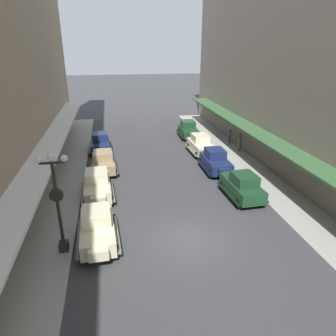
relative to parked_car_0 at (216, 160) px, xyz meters
name	(u,v)px	position (x,y,z in m)	size (l,w,h in m)	color
ground_plane	(188,239)	(-4.53, -9.07, -0.94)	(200.00, 200.00, 0.00)	#38383A
sidewalk_left	(42,254)	(-12.03, -9.07, -0.87)	(3.00, 60.00, 0.15)	#99968E
sidewalk_right	(314,225)	(2.97, -9.07, -0.87)	(3.00, 60.00, 0.15)	#99968E
parked_car_0	(216,160)	(0.00, 0.00, 0.00)	(2.16, 4.27, 1.84)	#19234C
parked_car_1	(97,227)	(-9.26, -8.47, 0.00)	(2.30, 4.32, 1.84)	beige
parked_car_2	(97,184)	(-9.40, -3.02, 0.00)	(2.30, 4.32, 1.84)	beige
parked_car_3	(188,129)	(0.27, 10.27, 0.00)	(2.26, 4.30, 1.84)	#193D23
parked_car_4	(100,143)	(-9.37, 6.80, 0.00)	(2.23, 4.29, 1.84)	#19234C
parked_car_5	(201,144)	(0.04, 4.52, 0.00)	(2.28, 4.31, 1.84)	beige
parked_car_6	(103,161)	(-9.03, 1.53, 0.00)	(2.30, 4.32, 1.84)	#997F5B
parked_car_7	(242,185)	(0.22, -4.97, 0.00)	(2.27, 4.31, 1.84)	#193D23
lamp_post_with_clock	(57,200)	(-10.93, -9.06, 2.04)	(1.42, 0.44, 5.16)	black
fire_hydrant	(254,180)	(1.82, -3.43, -0.38)	(0.24, 0.24, 0.82)	#B21E19
pedestrian_0	(240,142)	(3.83, 4.18, 0.07)	(0.36, 0.28, 1.67)	#4C4238
pedestrian_1	(230,135)	(3.84, 6.89, 0.05)	(0.36, 0.24, 1.64)	#4C4238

